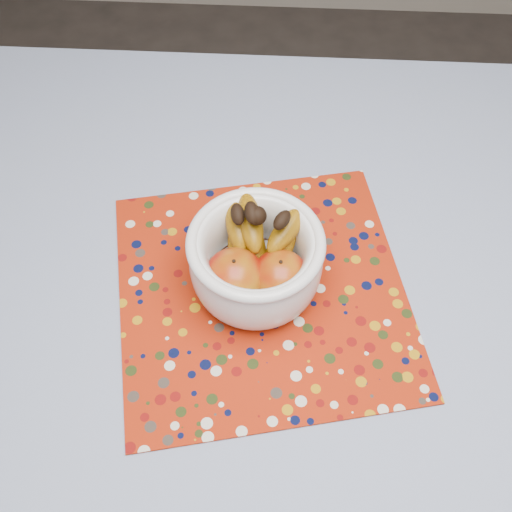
% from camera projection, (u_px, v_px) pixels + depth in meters
% --- Properties ---
extents(table, '(1.20, 1.20, 0.75)m').
position_uv_depth(table, '(323.00, 388.00, 0.89)').
color(table, brown).
rests_on(table, ground).
extents(tablecloth, '(1.32, 1.32, 0.01)m').
position_uv_depth(tablecloth, '(328.00, 365.00, 0.82)').
color(tablecloth, slate).
rests_on(tablecloth, table).
extents(placemat, '(0.50, 0.50, 0.00)m').
position_uv_depth(placemat, '(262.00, 291.00, 0.88)').
color(placemat, '#9A1E08').
rests_on(placemat, tablecloth).
extents(fruit_bowl, '(0.20, 0.19, 0.15)m').
position_uv_depth(fruit_bowl, '(257.00, 256.00, 0.83)').
color(fruit_bowl, white).
rests_on(fruit_bowl, placemat).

